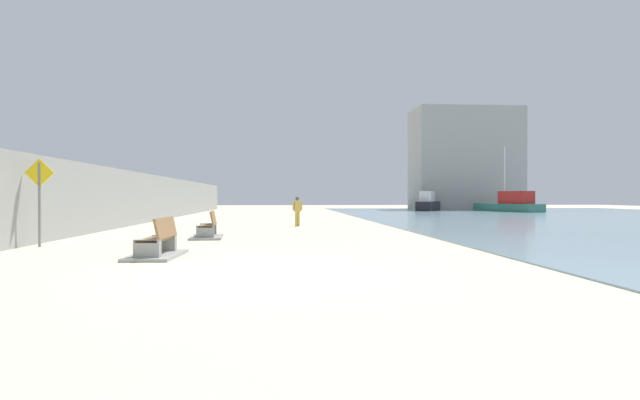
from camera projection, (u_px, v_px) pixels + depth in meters
name	position (u px, v px, depth m)	size (l,w,h in m)	color
ground_plane	(272.00, 223.00, 27.55)	(120.00, 120.00, 0.00)	beige
seawall	(135.00, 198.00, 26.94)	(0.80, 64.00, 2.81)	gray
bench_near	(157.00, 248.00, 12.13)	(1.19, 2.15, 0.98)	gray
bench_far	(208.00, 232.00, 17.72)	(1.24, 2.17, 0.98)	gray
person_walking	(297.00, 209.00, 24.73)	(0.50, 0.28, 1.51)	gold
boat_outer	(429.00, 204.00, 51.94)	(4.26, 5.99, 2.05)	black
boat_nearest	(510.00, 204.00, 48.59)	(4.48, 7.80, 6.51)	#337060
pedestrian_sign	(39.00, 192.00, 14.53)	(0.85, 0.08, 2.62)	slate
harbor_building	(465.00, 160.00, 57.16)	(12.00, 6.00, 11.67)	#9E9E99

